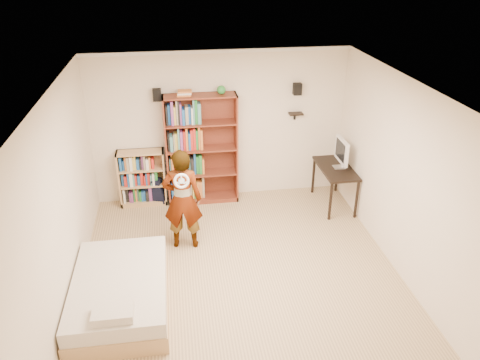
% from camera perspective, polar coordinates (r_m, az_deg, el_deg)
% --- Properties ---
extents(ground, '(4.50, 5.00, 0.01)m').
position_cam_1_polar(ground, '(6.81, 0.12, -11.55)').
color(ground, tan).
rests_on(ground, ground).
extents(room_shell, '(4.52, 5.02, 2.71)m').
position_cam_1_polar(room_shell, '(5.89, 0.13, 2.06)').
color(room_shell, '#EEE3CB').
rests_on(room_shell, ground).
extents(crown_molding, '(4.50, 5.00, 0.06)m').
position_cam_1_polar(crown_molding, '(5.57, 0.14, 10.59)').
color(crown_molding, white).
rests_on(crown_molding, room_shell).
extents(speaker_left, '(0.14, 0.12, 0.20)m').
position_cam_1_polar(speaker_left, '(8.01, -10.09, 10.19)').
color(speaker_left, black).
rests_on(speaker_left, room_shell).
extents(speaker_right, '(0.14, 0.12, 0.20)m').
position_cam_1_polar(speaker_right, '(8.29, 7.00, 10.95)').
color(speaker_right, black).
rests_on(speaker_right, room_shell).
extents(wall_shelf, '(0.25, 0.16, 0.02)m').
position_cam_1_polar(wall_shelf, '(8.43, 6.82, 8.03)').
color(wall_shelf, black).
rests_on(wall_shelf, room_shell).
extents(tall_bookshelf, '(1.26, 0.37, 1.99)m').
position_cam_1_polar(tall_bookshelf, '(8.28, -4.69, 3.65)').
color(tall_bookshelf, maroon).
rests_on(tall_bookshelf, ground).
extents(low_bookshelf, '(0.82, 0.31, 1.02)m').
position_cam_1_polar(low_bookshelf, '(8.51, -11.83, 0.25)').
color(low_bookshelf, tan).
rests_on(low_bookshelf, ground).
extents(computer_desk, '(0.54, 1.08, 0.74)m').
position_cam_1_polar(computer_desk, '(8.53, 11.39, -0.73)').
color(computer_desk, black).
rests_on(computer_desk, ground).
extents(imac, '(0.16, 0.54, 0.53)m').
position_cam_1_polar(imac, '(8.27, 12.13, 3.16)').
color(imac, silver).
rests_on(imac, computer_desk).
extents(daybed, '(1.20, 1.85, 0.54)m').
position_cam_1_polar(daybed, '(6.35, -14.42, -12.70)').
color(daybed, beige).
rests_on(daybed, ground).
extents(person, '(0.63, 0.45, 1.62)m').
position_cam_1_polar(person, '(7.06, -7.03, -2.40)').
color(person, black).
rests_on(person, ground).
extents(wii_wheel, '(0.22, 0.08, 0.23)m').
position_cam_1_polar(wii_wheel, '(6.58, -7.15, -0.12)').
color(wii_wheel, silver).
rests_on(wii_wheel, person).
extents(navy_bag, '(0.41, 0.33, 0.48)m').
position_cam_1_polar(navy_bag, '(8.61, -10.32, -1.31)').
color(navy_bag, black).
rests_on(navy_bag, ground).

